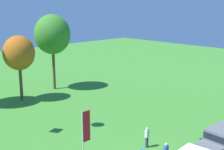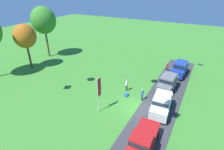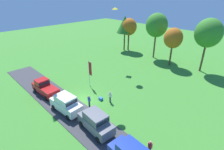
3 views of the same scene
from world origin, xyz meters
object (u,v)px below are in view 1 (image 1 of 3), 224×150
at_px(person_watching_sky, 147,137).
at_px(tree_right_of_center, 52,35).
at_px(flag_banner, 85,131).
at_px(car_suv_far_end, 223,141).
at_px(tree_lone_near, 19,53).

height_order(person_watching_sky, tree_right_of_center, tree_right_of_center).
height_order(tree_right_of_center, flag_banner, tree_right_of_center).
bearing_deg(tree_right_of_center, car_suv_far_end, -93.85).
bearing_deg(tree_lone_near, tree_right_of_center, 15.33).
distance_m(car_suv_far_end, tree_lone_near, 24.18).
xyz_separation_m(person_watching_sky, flag_banner, (-5.60, 0.94, 1.94)).
bearing_deg(tree_lone_near, person_watching_sky, -86.48).
bearing_deg(tree_lone_near, car_suv_far_end, -80.27).
relative_size(tree_lone_near, flag_banner, 1.74).
xyz_separation_m(tree_lone_near, tree_right_of_center, (5.70, 1.56, 1.65)).
height_order(car_suv_far_end, person_watching_sky, car_suv_far_end).
bearing_deg(tree_right_of_center, person_watching_sky, -102.84).
relative_size(car_suv_far_end, tree_right_of_center, 0.47).
height_order(tree_lone_near, tree_right_of_center, tree_right_of_center).
bearing_deg(person_watching_sky, tree_right_of_center, 77.16).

